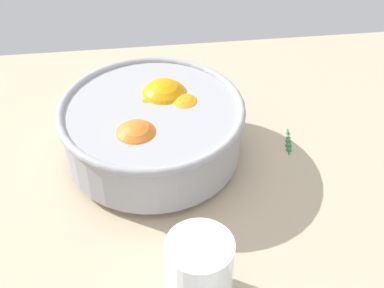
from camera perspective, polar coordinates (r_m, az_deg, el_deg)
ground_plane at (r=77.69cm, az=-1.23°, el=-6.82°), size 111.39×84.58×3.00cm
fruit_bowl at (r=79.98cm, az=-4.10°, el=1.55°), size 27.03×27.03×10.67cm
juice_glass at (r=63.71cm, az=0.77°, el=-13.47°), size 7.75×7.75×9.51cm
herb_sprig_1 at (r=86.63cm, az=10.07°, el=0.16°), size 1.62×6.05×0.99cm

